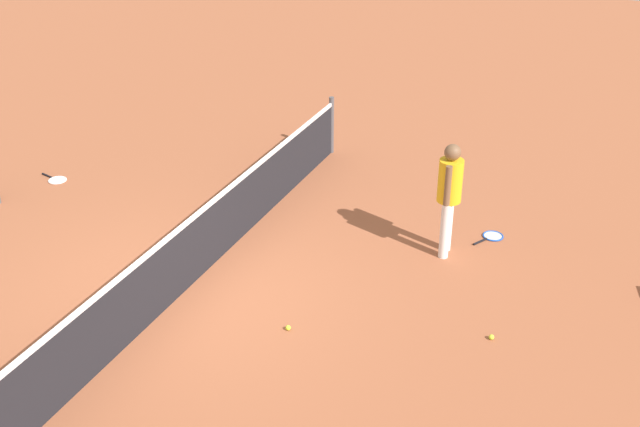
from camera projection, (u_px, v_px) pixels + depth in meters
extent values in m
plane|color=#9E5638|center=(186.00, 289.00, 10.63)|extent=(40.00, 40.00, 0.00)
cylinder|color=#4C4C51|center=(331.00, 125.00, 14.42)|extent=(0.09, 0.09, 1.07)
cube|color=black|center=(183.00, 260.00, 10.42)|extent=(10.00, 0.02, 0.91)
cube|color=white|center=(180.00, 228.00, 10.19)|extent=(10.00, 0.04, 0.06)
cylinder|color=white|center=(448.00, 224.00, 11.36)|extent=(0.15, 0.15, 0.85)
cylinder|color=white|center=(445.00, 231.00, 11.18)|extent=(0.15, 0.15, 0.85)
cylinder|color=yellow|center=(450.00, 181.00, 10.93)|extent=(0.37, 0.37, 0.62)
cylinder|color=brown|center=(453.00, 173.00, 11.10)|extent=(0.10, 0.10, 0.58)
cylinder|color=brown|center=(448.00, 186.00, 10.73)|extent=(0.10, 0.10, 0.58)
sphere|color=brown|center=(453.00, 152.00, 10.72)|extent=(0.25, 0.25, 0.23)
torus|color=blue|center=(493.00, 236.00, 11.88)|extent=(0.43, 0.43, 0.02)
cylinder|color=silver|center=(493.00, 236.00, 11.88)|extent=(0.36, 0.36, 0.00)
cylinder|color=black|center=(480.00, 242.00, 11.73)|extent=(0.26, 0.16, 0.03)
torus|color=white|center=(58.00, 180.00, 13.58)|extent=(0.38, 0.38, 0.02)
cylinder|color=silver|center=(58.00, 180.00, 13.58)|extent=(0.32, 0.32, 0.00)
cylinder|color=black|center=(47.00, 176.00, 13.74)|extent=(0.10, 0.28, 0.03)
sphere|color=#C6E033|center=(491.00, 337.00, 9.65)|extent=(0.07, 0.07, 0.07)
sphere|color=#C6E033|center=(288.00, 328.00, 9.81)|extent=(0.07, 0.07, 0.07)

